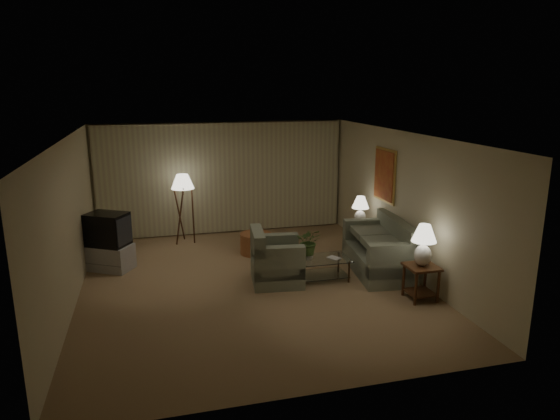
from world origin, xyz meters
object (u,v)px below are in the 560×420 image
object	(u,v)px
floor_lamp	(184,207)
side_table_far	(359,234)
side_table_near	(421,276)
table_lamp_far	(360,208)
table_lamp_near	(424,242)
vase	(309,255)
coffee_table	(316,266)
armchair	(277,262)
ottoman	(256,243)
tv_cabinet	(110,257)
crt_tv	(107,229)
sofa	(378,252)

from	to	relation	value
floor_lamp	side_table_far	bearing A→B (deg)	-23.72
side_table_near	table_lamp_far	size ratio (longest dim) A/B	0.95
table_lamp_near	table_lamp_far	xyz separation A→B (m)	(-0.00, 2.60, -0.05)
vase	coffee_table	bearing A→B (deg)	0.00
armchair	ottoman	bearing A→B (deg)	8.23
tv_cabinet	coffee_table	bearing A→B (deg)	8.06
armchair	crt_tv	xyz separation A→B (m)	(-3.03, 1.48, 0.42)
ottoman	vase	bearing A→B (deg)	-70.59
sofa	crt_tv	xyz separation A→B (m)	(-5.05, 1.47, 0.41)
tv_cabinet	vase	size ratio (longest dim) A/B	6.10
table_lamp_near	tv_cabinet	world-z (taller)	table_lamp_near
armchair	floor_lamp	bearing A→B (deg)	33.99
coffee_table	floor_lamp	bearing A→B (deg)	126.75
floor_lamp	crt_tv	bearing A→B (deg)	-138.44
sofa	side_table_far	world-z (taller)	sofa
sofa	table_lamp_near	bearing A→B (deg)	13.39
floor_lamp	vase	size ratio (longest dim) A/B	9.67
side_table_far	coffee_table	bearing A→B (deg)	-136.81
table_lamp_near	crt_tv	world-z (taller)	table_lamp_near
side_table_near	sofa	bearing A→B (deg)	96.34
floor_lamp	ottoman	world-z (taller)	floor_lamp
table_lamp_near	floor_lamp	world-z (taller)	floor_lamp
side_table_near	vase	world-z (taller)	side_table_near
vase	side_table_far	bearing A→B (deg)	40.37
coffee_table	tv_cabinet	size ratio (longest dim) A/B	1.22
coffee_table	tv_cabinet	distance (m)	4.08
table_lamp_far	tv_cabinet	bearing A→B (deg)	177.61
table_lamp_near	vase	bearing A→B (deg)	141.79
side_table_far	side_table_near	bearing A→B (deg)	-90.00
crt_tv	vase	xyz separation A→B (m)	(3.61, -1.57, -0.32)
side_table_far	ottoman	distance (m)	2.26
side_table_far	crt_tv	size ratio (longest dim) A/B	0.66
table_lamp_far	coffee_table	size ratio (longest dim) A/B	0.52
side_table_near	vase	size ratio (longest dim) A/B	3.64
sofa	coffee_table	xyz separation A→B (m)	(-1.29, -0.10, -0.14)
side_table_near	table_lamp_far	distance (m)	2.66
coffee_table	crt_tv	bearing A→B (deg)	157.39
table_lamp_far	vase	world-z (taller)	table_lamp_far
side_table_far	table_lamp_near	bearing A→B (deg)	-90.00
side_table_far	ottoman	world-z (taller)	side_table_far
tv_cabinet	vase	bearing A→B (deg)	7.22
side_table_near	floor_lamp	size ratio (longest dim) A/B	0.38
table_lamp_far	tv_cabinet	size ratio (longest dim) A/B	0.63
sofa	tv_cabinet	world-z (taller)	sofa
table_lamp_far	vase	distance (m)	2.14
sofa	coffee_table	size ratio (longest dim) A/B	1.70
ottoman	tv_cabinet	bearing A→B (deg)	-175.95
side_table_near	coffee_table	world-z (taller)	side_table_near
table_lamp_far	ottoman	world-z (taller)	table_lamp_far
coffee_table	vase	world-z (taller)	vase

